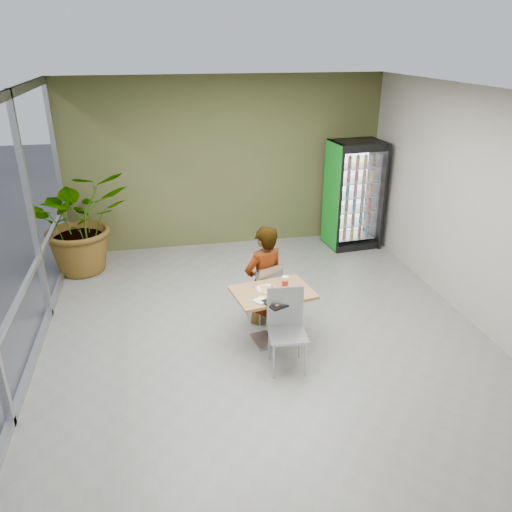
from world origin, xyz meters
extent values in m
plane|color=gray|center=(0.00, 0.00, 0.00)|extent=(7.00, 7.00, 0.00)
cube|color=#A87648|center=(0.07, -0.13, 0.73)|extent=(1.11, 0.86, 0.04)
cylinder|color=#A6A8AB|center=(0.07, -0.13, 0.35)|extent=(0.10, 0.10, 0.71)
cube|color=#A6A8AB|center=(0.07, -0.13, 0.02)|extent=(0.56, 0.48, 0.04)
cube|color=#A6A8AB|center=(0.08, 0.49, 0.42)|extent=(0.51, 0.51, 0.03)
cube|color=#A6A8AB|center=(0.15, 0.31, 0.65)|extent=(0.37, 0.17, 0.47)
cylinder|color=#A6A8AB|center=(0.17, 0.71, 0.21)|extent=(0.02, 0.02, 0.42)
cylinder|color=#A6A8AB|center=(-0.14, 0.58, 0.21)|extent=(0.02, 0.02, 0.42)
cylinder|color=#A6A8AB|center=(0.30, 0.39, 0.21)|extent=(0.02, 0.02, 0.42)
cylinder|color=#A6A8AB|center=(-0.02, 0.27, 0.21)|extent=(0.02, 0.02, 0.42)
cube|color=#A6A8AB|center=(0.11, -0.76, 0.48)|extent=(0.49, 0.49, 0.03)
cube|color=#A6A8AB|center=(0.13, -0.55, 0.75)|extent=(0.45, 0.07, 0.53)
cylinder|color=#A6A8AB|center=(-0.10, -0.93, 0.24)|extent=(0.03, 0.03, 0.48)
cylinder|color=#A6A8AB|center=(0.28, -0.97, 0.24)|extent=(0.03, 0.03, 0.48)
cylinder|color=#A6A8AB|center=(-0.07, -0.55, 0.24)|extent=(0.03, 0.03, 0.48)
cylinder|color=#A6A8AB|center=(0.32, -0.58, 0.24)|extent=(0.03, 0.03, 0.48)
imported|color=black|center=(0.08, 0.44, 0.57)|extent=(0.75, 0.63, 1.74)
cylinder|color=white|center=(0.00, -0.05, 0.76)|extent=(0.26, 0.26, 0.01)
cylinder|color=white|center=(0.25, -0.06, 0.82)|extent=(0.08, 0.08, 0.15)
cylinder|color=red|center=(0.25, -0.06, 0.82)|extent=(0.09, 0.09, 0.08)
cylinder|color=white|center=(0.25, -0.06, 0.90)|extent=(0.09, 0.09, 0.01)
cube|color=white|center=(-0.14, -0.37, 0.76)|extent=(0.21, 0.21, 0.02)
cube|color=black|center=(0.10, -0.44, 0.76)|extent=(0.49, 0.43, 0.02)
cube|color=black|center=(2.38, 2.92, 1.02)|extent=(0.98, 0.80, 2.04)
cube|color=green|center=(1.91, 2.92, 1.02)|extent=(0.08, 0.70, 2.00)
cube|color=white|center=(2.38, 2.58, 1.04)|extent=(0.73, 0.08, 1.63)
imported|color=#396729|center=(-2.63, 2.75, 0.90)|extent=(2.01, 1.87, 1.81)
camera|label=1|loc=(-1.28, -5.72, 3.76)|focal=35.00mm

